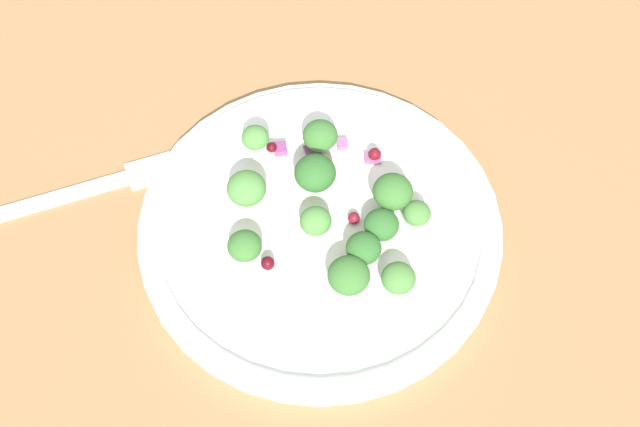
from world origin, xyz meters
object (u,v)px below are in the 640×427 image
at_px(plate, 320,227).
at_px(broccoli_floret_1, 393,192).
at_px(broccoli_floret_0, 245,246).
at_px(fork, 67,194).
at_px(broccoli_floret_2, 320,136).

distance_m(plate, broccoli_floret_1, 0.06).
xyz_separation_m(broccoli_floret_0, fork, (-0.12, 0.08, -0.02)).
height_order(broccoli_floret_0, broccoli_floret_1, broccoli_floret_1).
bearing_deg(broccoli_floret_1, plate, -176.10).
distance_m(plate, fork, 0.19).
relative_size(broccoli_floret_0, fork, 0.13).
bearing_deg(broccoli_floret_0, broccoli_floret_1, 10.10).
distance_m(broccoli_floret_0, fork, 0.15).
bearing_deg(fork, broccoli_floret_2, -1.26).
xyz_separation_m(plate, broccoli_floret_0, (-0.05, -0.02, 0.02)).
relative_size(broccoli_floret_1, broccoli_floret_2, 1.10).
bearing_deg(broccoli_floret_0, broccoli_floret_2, 49.24).
relative_size(plate, broccoli_floret_2, 9.88).
bearing_deg(plate, broccoli_floret_2, 78.71).
height_order(plate, broccoli_floret_0, broccoli_floret_0).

